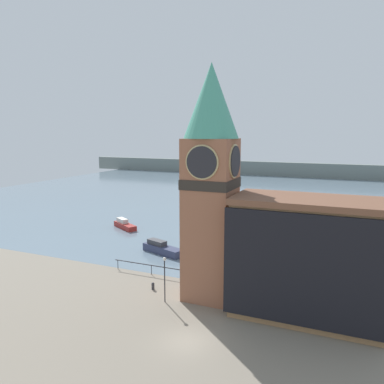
% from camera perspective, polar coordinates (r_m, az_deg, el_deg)
% --- Properties ---
extents(ground_plane, '(160.00, 160.00, 0.00)m').
position_cam_1_polar(ground_plane, '(30.10, -0.77, -21.76)').
color(ground_plane, gray).
extents(water, '(160.00, 120.00, 0.00)m').
position_cam_1_polar(water, '(96.30, 16.53, -0.53)').
color(water, slate).
rests_on(water, ground_plane).
extents(far_shoreline, '(180.00, 3.00, 5.00)m').
position_cam_1_polar(far_shoreline, '(135.50, 18.57, 3.12)').
color(far_shoreline, slate).
rests_on(far_shoreline, water).
extents(pier_railing, '(9.34, 0.08, 1.09)m').
position_cam_1_polar(pier_railing, '(41.93, -6.21, -11.19)').
color(pier_railing, '#232328').
rests_on(pier_railing, ground_plane).
extents(clock_tower, '(4.93, 4.93, 21.43)m').
position_cam_1_polar(clock_tower, '(33.87, 2.89, 2.20)').
color(clock_tower, '#935B42').
rests_on(clock_tower, ground_plane).
extents(pier_building, '(12.54, 6.34, 10.16)m').
position_cam_1_polar(pier_building, '(32.91, 17.19, -9.63)').
color(pier_building, '#9E754C').
rests_on(pier_building, ground_plane).
extents(boat_near, '(6.24, 3.45, 1.57)m').
position_cam_1_polar(boat_near, '(48.92, -4.61, -8.59)').
color(boat_near, '#333856').
rests_on(boat_near, water).
extents(boat_far, '(5.40, 4.01, 1.47)m').
position_cam_1_polar(boat_far, '(62.06, -10.25, -4.94)').
color(boat_far, maroon).
rests_on(boat_far, water).
extents(mooring_bollard_near, '(0.30, 0.30, 0.71)m').
position_cam_1_polar(mooring_bollard_near, '(38.45, -5.97, -14.00)').
color(mooring_bollard_near, '#2D2D33').
rests_on(mooring_bollard_near, ground_plane).
extents(lamp_post, '(0.32, 0.32, 4.27)m').
position_cam_1_polar(lamp_post, '(34.81, -4.20, -11.95)').
color(lamp_post, black).
rests_on(lamp_post, ground_plane).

